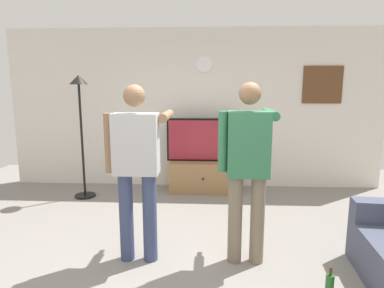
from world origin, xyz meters
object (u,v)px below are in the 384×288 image
television (204,140)px  person_standing_nearer_lamp (137,163)px  floor_lamp (80,111)px  person_standing_nearer_couch (248,163)px  tv_stand (203,176)px  wall_clock (204,64)px  framed_picture (322,85)px

television → person_standing_nearer_lamp: person_standing_nearer_lamp is taller
floor_lamp → person_standing_nearer_couch: bearing=-38.1°
tv_stand → wall_clock: wall_clock is taller
floor_lamp → framed_picture: bearing=10.2°
framed_picture → tv_stand: bearing=-171.4°
tv_stand → framed_picture: 2.49m
framed_picture → floor_lamp: size_ratio=0.34×
tv_stand → television: size_ratio=0.91×
framed_picture → person_standing_nearer_lamp: size_ratio=0.36×
wall_clock → person_standing_nearer_lamp: size_ratio=0.15×
television → wall_clock: (-0.00, 0.24, 1.24)m
tv_stand → person_standing_nearer_lamp: person_standing_nearer_lamp is taller
framed_picture → person_standing_nearer_lamp: 3.70m
tv_stand → television: bearing=90.0°
tv_stand → framed_picture: bearing=8.6°
floor_lamp → person_standing_nearer_lamp: (1.27, -1.86, -0.35)m
tv_stand → person_standing_nearer_couch: size_ratio=0.62×
person_standing_nearer_lamp → tv_stand: bearing=74.8°
television → floor_lamp: 2.00m
television → person_standing_nearer_lamp: 2.39m
television → person_standing_nearer_couch: 2.34m
person_standing_nearer_couch → floor_lamp: bearing=141.9°
television → person_standing_nearer_couch: bearing=-78.4°
floor_lamp → wall_clock: bearing=20.1°
tv_stand → floor_lamp: floor_lamp is taller
television → person_standing_nearer_lamp: (-0.61, -2.30, 0.15)m
person_standing_nearer_lamp → person_standing_nearer_couch: size_ratio=0.99×
wall_clock → framed_picture: 1.99m
tv_stand → wall_clock: size_ratio=4.24×
tv_stand → person_standing_nearer_couch: 2.41m
television → framed_picture: 2.17m
television → floor_lamp: floor_lamp is taller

